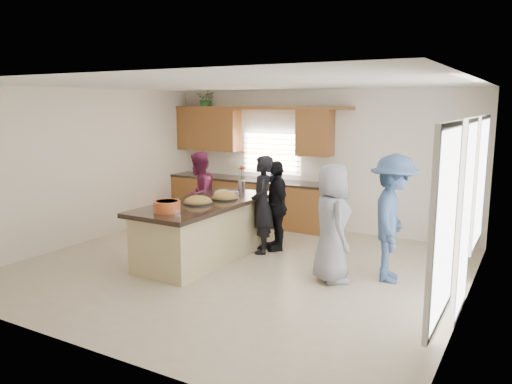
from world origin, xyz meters
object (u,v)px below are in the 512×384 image
Objects in this scene: salad_bowl at (167,206)px; woman_left_mid at (199,195)px; island at (205,231)px; woman_right_front at (332,223)px; woman_left_back at (262,205)px; woman_right_back at (393,218)px; woman_left_front at (276,205)px.

woman_left_mid is at bearing 113.20° from salad_bowl.
salad_bowl is 2.09m from woman_left_mid.
island is 1.60× the size of woman_right_front.
woman_right_back is at bearing 54.78° from woman_left_back.
woman_right_back is at bearing 32.42° from woman_left_front.
salad_bowl is at bearing -64.94° from woman_left_front.
woman_left_mid is at bearing -131.29° from woman_left_front.
salad_bowl is (-0.02, -0.91, 0.59)m from island.
woman_left_front is 0.92× the size of woman_right_front.
woman_left_front is 2.24m from woman_right_back.
woman_left_front is at bearing 68.01° from salad_bowl.
woman_right_front reaches higher than woman_left_mid.
woman_right_front is at bearing 1.37° from island.
salad_bowl is 0.23× the size of woman_right_front.
island is 1.09m from salad_bowl.
woman_right_back reaches higher than woman_left_front.
woman_right_front is at bearing 36.62° from woman_left_back.
woman_left_back reaches higher than woman_left_mid.
woman_left_mid is (-0.82, 1.91, -0.22)m from salad_bowl.
woman_left_mid is at bearing 72.02° from woman_right_back.
woman_left_back is 1.49m from woman_left_mid.
woman_right_back is (2.95, 1.39, -0.13)m from salad_bowl.
woman_left_mid is (-0.83, 0.99, 0.37)m from island.
woman_right_front reaches higher than woman_left_back.
woman_right_back reaches higher than salad_bowl.
woman_right_front is at bearing 11.61° from woman_left_front.
salad_bowl is at bearing -90.53° from island.
salad_bowl is 0.21× the size of woman_right_back.
island is 6.96× the size of salad_bowl.
woman_left_front is at bearing 126.72° from woman_left_back.
woman_left_front is at bearing 78.70° from woman_left_mid.
salad_bowl is 1.81m from woman_left_back.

